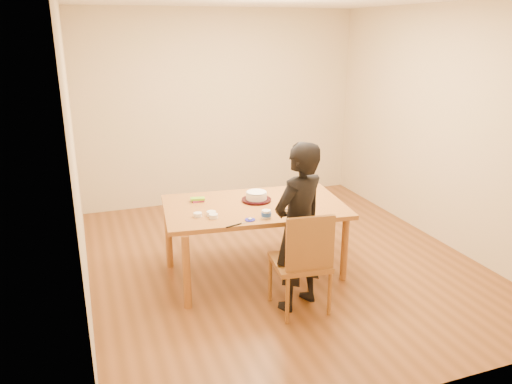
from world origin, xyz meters
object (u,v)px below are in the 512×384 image
object	(u,v)px
dining_table	(254,207)
cake_plate	(256,200)
dining_chair	(300,262)
person	(299,227)
cake	(256,196)

from	to	relation	value
dining_table	cake_plate	xyz separation A→B (m)	(0.06, 0.10, 0.03)
dining_chair	cake_plate	bearing A→B (deg)	102.88
cake_plate	person	distance (m)	0.83
cake	person	xyz separation A→B (m)	(0.09, -0.83, -0.04)
cake_plate	dining_chair	bearing A→B (deg)	-83.91
dining_table	cake	xyz separation A→B (m)	(0.06, 0.10, 0.08)
dining_chair	person	distance (m)	0.32
cake_plate	cake	world-z (taller)	cake
dining_table	cake	bearing A→B (deg)	65.62
dining_chair	cake	xyz separation A→B (m)	(-0.09, 0.87, 0.36)
dining_chair	person	bearing A→B (deg)	96.79
cake_plate	person	bearing A→B (deg)	-83.58
person	dining_chair	bearing A→B (deg)	66.76
cake_plate	dining_table	bearing A→B (deg)	-120.95
person	cake_plate	bearing A→B (deg)	-106.82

